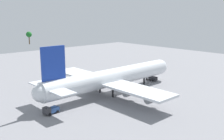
# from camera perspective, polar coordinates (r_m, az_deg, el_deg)

# --- Properties ---
(ground_plane) EXTENTS (233.77, 233.77, 0.00)m
(ground_plane) POSITION_cam_1_polar(r_m,az_deg,el_deg) (89.99, 0.00, -5.10)
(ground_plane) COLOR gray
(cargo_airplane) EXTENTS (58.44, 50.98, 18.19)m
(cargo_airplane) POSITION_cam_1_polar(r_m,az_deg,el_deg) (88.35, -0.11, -1.71)
(cargo_airplane) COLOR silver
(cargo_airplane) RESTS_ON ground_plane
(baggage_tug) EXTENTS (4.40, 2.96, 2.08)m
(baggage_tug) POSITION_cam_1_polar(r_m,az_deg,el_deg) (123.43, 3.36, 0.19)
(baggage_tug) COLOR #B21E19
(baggage_tug) RESTS_ON ground_plane
(cargo_loader) EXTENTS (2.48, 5.15, 1.94)m
(cargo_loader) POSITION_cam_1_polar(r_m,az_deg,el_deg) (107.88, 8.62, -1.71)
(cargo_loader) COLOR silver
(cargo_loader) RESTS_ON ground_plane
(fuel_truck) EXTENTS (4.68, 3.11, 2.21)m
(fuel_truck) POSITION_cam_1_polar(r_m,az_deg,el_deg) (73.64, -13.38, -8.56)
(fuel_truck) COLOR #333338
(fuel_truck) RESTS_ON ground_plane
(pushback_tractor) EXTENTS (5.47, 2.76, 2.00)m
(pushback_tractor) POSITION_cam_1_polar(r_m,az_deg,el_deg) (109.30, 3.88, -1.37)
(pushback_tractor) COLOR #232328
(pushback_tractor) RESTS_ON ground_plane
(safety_cone_nose) EXTENTS (0.45, 0.45, 0.65)m
(safety_cone_nose) POSITION_cam_1_polar(r_m,az_deg,el_deg) (109.98, 9.40, -1.87)
(safety_cone_nose) COLOR orange
(safety_cone_nose) RESTS_ON ground_plane
(safety_cone_tail) EXTENTS (0.57, 0.57, 0.81)m
(safety_cone_tail) POSITION_cam_1_polar(r_m,az_deg,el_deg) (73.75, -14.21, -9.15)
(safety_cone_tail) COLOR orange
(safety_cone_tail) RESTS_ON ground_plane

